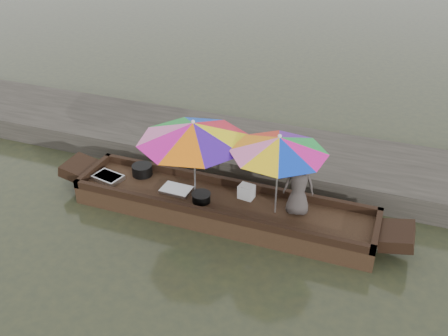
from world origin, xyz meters
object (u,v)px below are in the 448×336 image
(tray_crayfish, at_px, (108,178))
(supply_bag, at_px, (247,192))
(vendor, at_px, (299,186))
(boat_hull, at_px, (222,209))
(umbrella_bow, at_px, (194,159))
(tray_scallop, at_px, (176,190))
(charcoal_grill, at_px, (201,198))
(umbrella_stern, at_px, (277,175))
(cooking_pot, at_px, (142,170))

(tray_crayfish, bearing_deg, supply_bag, 7.58)
(vendor, bearing_deg, boat_hull, -6.67)
(supply_bag, distance_m, umbrella_bow, 1.15)
(tray_crayfish, bearing_deg, tray_scallop, 3.95)
(charcoal_grill, distance_m, supply_bag, 0.85)
(tray_scallop, xyz_separation_m, umbrella_stern, (1.94, 0.00, 0.74))
(charcoal_grill, relative_size, umbrella_bow, 0.16)
(tray_scallop, bearing_deg, vendor, 3.48)
(charcoal_grill, bearing_deg, tray_scallop, 165.66)
(charcoal_grill, relative_size, vendor, 0.30)
(umbrella_bow, bearing_deg, charcoal_grill, -39.58)
(tray_scallop, height_order, charcoal_grill, charcoal_grill)
(tray_crayfish, height_order, charcoal_grill, charcoal_grill)
(supply_bag, bearing_deg, boat_hull, -145.43)
(tray_crayfish, xyz_separation_m, supply_bag, (2.76, 0.37, 0.09))
(tray_scallop, bearing_deg, umbrella_stern, 0.08)
(cooking_pot, bearing_deg, tray_crayfish, -143.06)
(charcoal_grill, distance_m, umbrella_bow, 0.74)
(supply_bag, height_order, umbrella_stern, umbrella_stern)
(boat_hull, height_order, tray_scallop, tray_scallop)
(boat_hull, bearing_deg, umbrella_bow, 180.00)
(boat_hull, relative_size, tray_scallop, 10.01)
(umbrella_stern, bearing_deg, tray_crayfish, -178.27)
(boat_hull, distance_m, vendor, 1.56)
(charcoal_grill, xyz_separation_m, vendor, (1.72, 0.29, 0.47))
(umbrella_bow, bearing_deg, boat_hull, 0.00)
(boat_hull, relative_size, tray_crayfish, 10.01)
(tray_crayfish, bearing_deg, cooking_pot, 36.94)
(tray_scallop, bearing_deg, umbrella_bow, 0.37)
(supply_bag, bearing_deg, tray_scallop, -168.53)
(tray_crayfish, distance_m, umbrella_stern, 3.47)
(cooking_pot, distance_m, charcoal_grill, 1.55)
(tray_scallop, distance_m, umbrella_stern, 2.08)
(boat_hull, relative_size, umbrella_bow, 2.77)
(boat_hull, bearing_deg, supply_bag, 34.57)
(cooking_pot, xyz_separation_m, supply_bag, (2.22, -0.04, 0.02))
(cooking_pot, relative_size, umbrella_bow, 0.20)
(vendor, bearing_deg, cooking_pot, -15.43)
(boat_hull, distance_m, charcoal_grill, 0.46)
(tray_crayfish, bearing_deg, umbrella_bow, 3.18)
(boat_hull, height_order, vendor, vendor)
(vendor, xyz_separation_m, umbrella_bow, (-1.91, -0.14, 0.22))
(umbrella_stern, bearing_deg, tray_scallop, -179.92)
(tray_crayfish, xyz_separation_m, umbrella_stern, (3.39, 0.10, 0.73))
(vendor, relative_size, umbrella_stern, 0.66)
(tray_scallop, xyz_separation_m, charcoal_grill, (0.58, -0.15, 0.05))
(umbrella_bow, bearing_deg, supply_bag, 16.07)
(tray_crayfish, height_order, umbrella_stern, umbrella_stern)
(cooking_pot, xyz_separation_m, vendor, (3.20, -0.17, 0.44))
(tray_crayfish, height_order, supply_bag, supply_bag)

